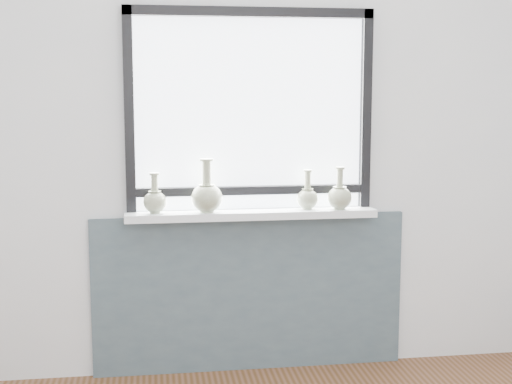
{
  "coord_description": "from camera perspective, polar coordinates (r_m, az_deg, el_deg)",
  "views": [
    {
      "loc": [
        -0.51,
        -1.96,
        1.52
      ],
      "look_at": [
        0.0,
        1.55,
        1.02
      ],
      "focal_mm": 50.0,
      "sensor_mm": 36.0,
      "label": 1
    }
  ],
  "objects": [
    {
      "name": "windowsill",
      "position": [
        3.76,
        -0.35,
        -1.78
      ],
      "size": [
        1.32,
        0.18,
        0.04
      ],
      "primitive_type": "cube",
      "color": "white",
      "rests_on": "apron_panel"
    },
    {
      "name": "back_wall",
      "position": [
        3.81,
        -0.57,
        4.72
      ],
      "size": [
        3.6,
        0.02,
        2.6
      ],
      "primitive_type": "cube",
      "color": "silver",
      "rests_on": "ground"
    },
    {
      "name": "vase_a",
      "position": [
        3.7,
        -8.1,
        -0.64
      ],
      "size": [
        0.12,
        0.12,
        0.21
      ],
      "rotation": [
        0.0,
        0.0,
        0.04
      ],
      "color": "#A0A988",
      "rests_on": "windowsill"
    },
    {
      "name": "vase_b",
      "position": [
        3.69,
        -3.96,
        -0.28
      ],
      "size": [
        0.16,
        0.16,
        0.28
      ],
      "rotation": [
        0.0,
        0.0,
        -0.28
      ],
      "color": "#A0A988",
      "rests_on": "windowsill"
    },
    {
      "name": "window",
      "position": [
        3.76,
        -0.5,
        6.83
      ],
      "size": [
        1.3,
        0.06,
        1.05
      ],
      "color": "black",
      "rests_on": "windowsill"
    },
    {
      "name": "vase_c",
      "position": [
        3.8,
        4.14,
        -0.4
      ],
      "size": [
        0.12,
        0.12,
        0.21
      ],
      "rotation": [
        0.0,
        0.0,
        0.37
      ],
      "color": "#A0A988",
      "rests_on": "windowsill"
    },
    {
      "name": "apron_panel",
      "position": [
        3.93,
        -0.49,
        -8.09
      ],
      "size": [
        1.7,
        0.03,
        0.86
      ],
      "primitive_type": "cube",
      "color": "#495961",
      "rests_on": "ground"
    },
    {
      "name": "vase_d",
      "position": [
        3.81,
        6.71,
        -0.33
      ],
      "size": [
        0.13,
        0.13,
        0.23
      ],
      "rotation": [
        0.0,
        0.0,
        0.0
      ],
      "color": "#A0A988",
      "rests_on": "windowsill"
    }
  ]
}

